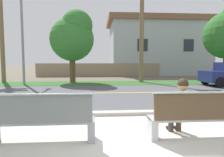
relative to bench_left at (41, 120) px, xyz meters
The scene contains 14 objects.
ground_plane 7.76m from the bench_left, 78.14° to the left, with size 140.00×140.00×0.00m, color #665B4C.
sidewalk_pavement 1.66m from the bench_left, ahead, with size 44.00×3.60×0.01m, color beige.
curb_edge 2.53m from the bench_left, 50.48° to the left, with size 44.00×0.30×0.11m, color #ADA89E.
street_asphalt 6.30m from the bench_left, 75.33° to the left, with size 52.00×8.00×0.01m, color #515156.
road_centre_line 6.30m from the bench_left, 75.33° to the left, with size 48.00×0.14×0.01m, color #E0CC4C.
far_verge_grass 10.78m from the bench_left, 81.51° to the left, with size 48.00×2.80×0.02m, color #2D6026.
bench_left is the anchor object (origin of this frame).
bench_right 3.18m from the bench_left, ahead, with size 2.07×0.48×1.01m.
seated_person_olive 2.86m from the bench_left, ahead, with size 0.52×0.68×1.25m.
streetlamp 11.70m from the bench_left, 110.85° to the left, with size 0.24×2.10×6.74m.
shade_tree_far_left 11.62m from the bench_left, 93.44° to the left, with size 3.24×3.24×5.35m.
palm_tree_tall 14.94m from the bench_left, 117.00° to the left, with size 2.09×1.98×7.76m.
garden_wall 17.25m from the bench_left, 85.86° to the left, with size 13.00×0.36×1.40m, color gray.
house_across_street 22.27m from the bench_left, 67.52° to the left, with size 12.17×6.91×6.67m.
Camera 1 is at (-0.50, -3.42, 1.60)m, focal length 31.83 mm.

